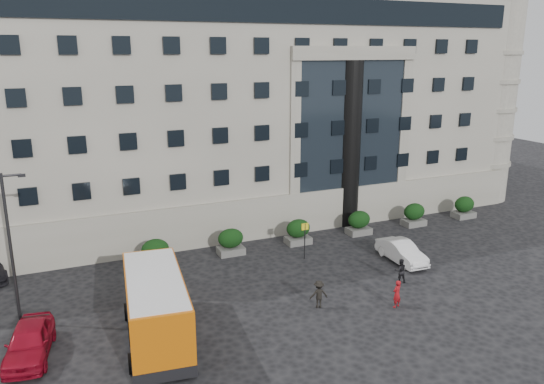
{
  "coord_description": "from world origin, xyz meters",
  "views": [
    {
      "loc": [
        -9.97,
        -24.89,
        13.69
      ],
      "look_at": [
        3.02,
        4.84,
        5.0
      ],
      "focal_mm": 35.0,
      "sensor_mm": 36.0,
      "label": 1
    }
  ],
  "objects_px": {
    "hedge_b": "(231,241)",
    "minibus": "(156,306)",
    "hedge_c": "(298,231)",
    "parked_car_a": "(29,342)",
    "bus_stop_sign": "(305,235)",
    "hedge_e": "(414,214)",
    "pedestrian_c": "(319,294)",
    "hedge_a": "(155,253)",
    "street_lamp": "(12,244)",
    "pedestrian_b": "(400,271)",
    "hedge_f": "(464,207)",
    "white_taxi": "(402,252)",
    "hedge_d": "(359,223)",
    "pedestrian_a": "(397,294)"
  },
  "relations": [
    {
      "from": "minibus",
      "to": "pedestrian_b",
      "type": "bearing_deg",
      "value": 9.28
    },
    {
      "from": "hedge_b",
      "to": "parked_car_a",
      "type": "bearing_deg",
      "value": -146.62
    },
    {
      "from": "hedge_d",
      "to": "pedestrian_c",
      "type": "bearing_deg",
      "value": -132.45
    },
    {
      "from": "hedge_c",
      "to": "hedge_b",
      "type": "bearing_deg",
      "value": 180.0
    },
    {
      "from": "hedge_a",
      "to": "pedestrian_c",
      "type": "distance_m",
      "value": 11.72
    },
    {
      "from": "white_taxi",
      "to": "pedestrian_c",
      "type": "height_order",
      "value": "pedestrian_c"
    },
    {
      "from": "hedge_d",
      "to": "pedestrian_c",
      "type": "height_order",
      "value": "hedge_d"
    },
    {
      "from": "hedge_b",
      "to": "minibus",
      "type": "relative_size",
      "value": 0.23
    },
    {
      "from": "hedge_e",
      "to": "pedestrian_c",
      "type": "relative_size",
      "value": 1.17
    },
    {
      "from": "hedge_b",
      "to": "pedestrian_a",
      "type": "height_order",
      "value": "hedge_b"
    },
    {
      "from": "pedestrian_b",
      "to": "pedestrian_c",
      "type": "distance_m",
      "value": 6.17
    },
    {
      "from": "pedestrian_b",
      "to": "pedestrian_c",
      "type": "relative_size",
      "value": 0.97
    },
    {
      "from": "pedestrian_c",
      "to": "parked_car_a",
      "type": "bearing_deg",
      "value": 6.63
    },
    {
      "from": "hedge_c",
      "to": "hedge_e",
      "type": "xyz_separation_m",
      "value": [
        10.4,
        0.0,
        0.0
      ]
    },
    {
      "from": "hedge_a",
      "to": "pedestrian_c",
      "type": "bearing_deg",
      "value": -53.29
    },
    {
      "from": "hedge_b",
      "to": "hedge_e",
      "type": "xyz_separation_m",
      "value": [
        15.6,
        0.0,
        0.0
      ]
    },
    {
      "from": "hedge_b",
      "to": "minibus",
      "type": "xyz_separation_m",
      "value": [
        -7.02,
        -9.2,
        0.86
      ]
    },
    {
      "from": "minibus",
      "to": "pedestrian_a",
      "type": "relative_size",
      "value": 5.13
    },
    {
      "from": "hedge_a",
      "to": "parked_car_a",
      "type": "xyz_separation_m",
      "value": [
        -7.5,
        -8.37,
        -0.15
      ]
    },
    {
      "from": "hedge_e",
      "to": "pedestrian_c",
      "type": "distance_m",
      "value": 16.69
    },
    {
      "from": "hedge_e",
      "to": "street_lamp",
      "type": "xyz_separation_m",
      "value": [
        -28.74,
        -4.8,
        3.44
      ]
    },
    {
      "from": "white_taxi",
      "to": "pedestrian_b",
      "type": "height_order",
      "value": "pedestrian_b"
    },
    {
      "from": "hedge_b",
      "to": "hedge_f",
      "type": "height_order",
      "value": "same"
    },
    {
      "from": "hedge_a",
      "to": "pedestrian_c",
      "type": "height_order",
      "value": "hedge_a"
    },
    {
      "from": "hedge_c",
      "to": "hedge_d",
      "type": "relative_size",
      "value": 1.0
    },
    {
      "from": "minibus",
      "to": "white_taxi",
      "type": "bearing_deg",
      "value": 17.77
    },
    {
      "from": "hedge_c",
      "to": "parked_car_a",
      "type": "xyz_separation_m",
      "value": [
        -17.9,
        -8.37,
        -0.15
      ]
    },
    {
      "from": "hedge_e",
      "to": "street_lamp",
      "type": "distance_m",
      "value": 29.34
    },
    {
      "from": "bus_stop_sign",
      "to": "street_lamp",
      "type": "bearing_deg",
      "value": -173.46
    },
    {
      "from": "white_taxi",
      "to": "parked_car_a",
      "type": "bearing_deg",
      "value": -171.72
    },
    {
      "from": "hedge_b",
      "to": "hedge_e",
      "type": "bearing_deg",
      "value": 0.0
    },
    {
      "from": "hedge_d",
      "to": "minibus",
      "type": "relative_size",
      "value": 0.23
    },
    {
      "from": "hedge_b",
      "to": "hedge_c",
      "type": "xyz_separation_m",
      "value": [
        5.2,
        0.0,
        0.0
      ]
    },
    {
      "from": "hedge_b",
      "to": "parked_car_a",
      "type": "height_order",
      "value": "hedge_b"
    },
    {
      "from": "parked_car_a",
      "to": "bus_stop_sign",
      "type": "bearing_deg",
      "value": 27.62
    },
    {
      "from": "hedge_e",
      "to": "pedestrian_c",
      "type": "xyz_separation_m",
      "value": [
        -13.79,
        -9.39,
        -0.14
      ]
    },
    {
      "from": "hedge_c",
      "to": "minibus",
      "type": "relative_size",
      "value": 0.23
    },
    {
      "from": "parked_car_a",
      "to": "hedge_a",
      "type": "bearing_deg",
      "value": 57.62
    },
    {
      "from": "hedge_d",
      "to": "parked_car_a",
      "type": "xyz_separation_m",
      "value": [
        -23.1,
        -8.37,
        -0.15
      ]
    },
    {
      "from": "hedge_a",
      "to": "minibus",
      "type": "bearing_deg",
      "value": -101.17
    },
    {
      "from": "hedge_b",
      "to": "pedestrian_c",
      "type": "height_order",
      "value": "hedge_b"
    },
    {
      "from": "minibus",
      "to": "pedestrian_a",
      "type": "xyz_separation_m",
      "value": [
        12.77,
        -1.88,
        -1.01
      ]
    },
    {
      "from": "hedge_b",
      "to": "hedge_f",
      "type": "xyz_separation_m",
      "value": [
        20.8,
        0.0,
        0.0
      ]
    },
    {
      "from": "pedestrian_a",
      "to": "hedge_c",
      "type": "bearing_deg",
      "value": -103.28
    },
    {
      "from": "pedestrian_b",
      "to": "hedge_f",
      "type": "bearing_deg",
      "value": -129.34
    },
    {
      "from": "street_lamp",
      "to": "pedestrian_b",
      "type": "bearing_deg",
      "value": -9.96
    },
    {
      "from": "street_lamp",
      "to": "parked_car_a",
      "type": "relative_size",
      "value": 1.75
    },
    {
      "from": "minibus",
      "to": "white_taxi",
      "type": "distance_m",
      "value": 17.39
    },
    {
      "from": "pedestrian_b",
      "to": "hedge_a",
      "type": "bearing_deg",
      "value": -15.68
    },
    {
      "from": "parked_car_a",
      "to": "pedestrian_a",
      "type": "relative_size",
      "value": 2.91
    }
  ]
}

